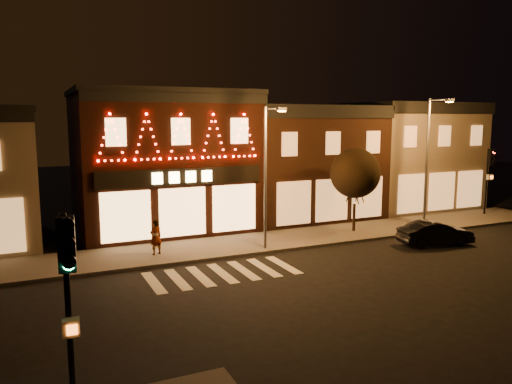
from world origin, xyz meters
TOP-DOWN VIEW (x-y plane):
  - ground at (0.00, 0.00)m, footprint 120.00×120.00m
  - sidewalk_far at (2.00, 8.00)m, footprint 44.00×4.00m
  - building_pulp at (0.00, 13.98)m, footprint 10.20×8.34m
  - building_right_a at (9.50, 13.99)m, footprint 9.20×8.28m
  - building_right_b at (18.50, 13.99)m, footprint 9.20×8.28m
  - traffic_signal_near at (-6.81, -5.58)m, footprint 0.35×0.49m
  - traffic_signal_far at (21.15, 8.38)m, footprint 0.41×0.52m
  - streetlamp_mid at (3.35, 6.39)m, footprint 0.47×1.63m
  - streetlamp_right at (14.52, 7.12)m, footprint 0.48×1.75m
  - tree_right at (9.77, 7.98)m, footprint 2.90×2.90m
  - dark_sedan at (12.03, 3.85)m, footprint 4.12×2.11m
  - pedestrian at (-2.01, 7.69)m, footprint 0.72×0.58m

SIDE VIEW (x-z plane):
  - ground at x=0.00m, z-range 0.00..0.00m
  - sidewalk_far at x=2.00m, z-range 0.00..0.15m
  - dark_sedan at x=12.03m, z-range 0.00..1.29m
  - pedestrian at x=-2.01m, z-range 0.15..1.85m
  - traffic_signal_far at x=21.15m, z-range 1.12..5.63m
  - traffic_signal_near at x=-6.81m, z-range 1.11..5.81m
  - tree_right at x=9.77m, z-range 1.12..5.97m
  - building_right_a at x=9.50m, z-range 0.01..7.51m
  - building_right_b at x=18.50m, z-range 0.01..7.81m
  - building_pulp at x=0.00m, z-range 0.01..8.31m
  - streetlamp_mid at x=3.35m, z-range 0.77..7.86m
  - streetlamp_right at x=14.52m, z-range 0.82..8.52m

